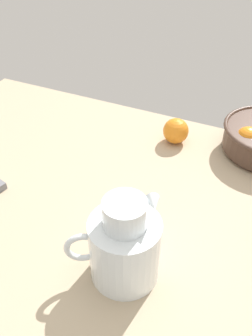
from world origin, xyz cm
name	(u,v)px	position (x,y,z in cm)	size (l,w,h in cm)	color
ground_plane	(133,205)	(0.00, 0.00, -1.50)	(149.82, 85.03, 3.00)	tan
juice_pitcher	(124,249)	(6.77, -19.55, 7.16)	(17.10, 13.94, 20.10)	white
loose_orange_1	(176,131)	(0.89, 29.19, 3.82)	(7.65, 7.65, 7.65)	orange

